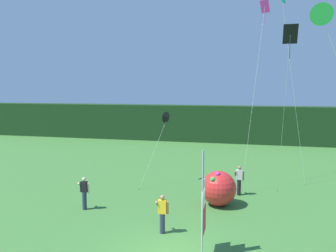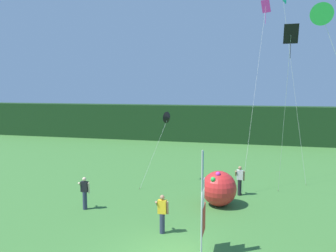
% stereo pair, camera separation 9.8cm
% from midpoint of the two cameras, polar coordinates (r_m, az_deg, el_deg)
% --- Properties ---
extents(distant_treeline, '(80.00, 2.40, 4.15)m').
position_cam_midpoint_polar(distant_treeline, '(38.44, 9.55, 0.36)').
color(distant_treeline, '#193819').
rests_on(distant_treeline, ground).
extents(banner_flag, '(0.06, 1.03, 3.99)m').
position_cam_midpoint_polar(banner_flag, '(12.52, 5.86, -13.28)').
color(banner_flag, '#B7B7BC').
rests_on(banner_flag, ground).
extents(person_mid_field, '(0.55, 0.48, 1.67)m').
position_cam_midpoint_polar(person_mid_field, '(17.69, -14.31, -10.96)').
color(person_mid_field, '#2D334C').
rests_on(person_mid_field, ground).
extents(person_far_left, '(0.55, 0.48, 1.67)m').
position_cam_midpoint_polar(person_far_left, '(14.54, -1.17, -14.66)').
color(person_far_left, '#2D334C').
rests_on(person_far_left, ground).
extents(person_far_right, '(0.55, 0.48, 1.70)m').
position_cam_midpoint_polar(person_far_right, '(19.76, 11.95, -8.99)').
color(person_far_right, black).
rests_on(person_far_right, ground).
extents(inflatable_balloon, '(1.84, 1.84, 1.90)m').
position_cam_midpoint_polar(inflatable_balloon, '(17.90, 8.51, -10.51)').
color(inflatable_balloon, red).
rests_on(inflatable_balloon, ground).
extents(kite_magenta_diamond_1, '(1.49, 4.03, 11.72)m').
position_cam_midpoint_polar(kite_magenta_diamond_1, '(22.95, 15.85, 16.93)').
color(kite_magenta_diamond_1, brown).
rests_on(kite_magenta_diamond_1, ground).
extents(kite_black_diamond_2, '(0.71, 2.82, 9.26)m').
position_cam_midpoint_polar(kite_black_diamond_2, '(18.12, 19.98, 13.17)').
color(kite_black_diamond_2, brown).
rests_on(kite_black_diamond_2, ground).
extents(kite_black_delta_3, '(1.62, 2.38, 4.64)m').
position_cam_midpoint_polar(kite_black_delta_3, '(21.41, -0.25, 1.42)').
color(kite_black_delta_3, brown).
rests_on(kite_black_delta_3, ground).
extents(kite_green_delta_4, '(3.93, 0.73, 9.26)m').
position_cam_midpoint_polar(kite_green_delta_4, '(13.94, 24.65, 16.89)').
color(kite_green_delta_4, brown).
rests_on(kite_green_delta_4, ground).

